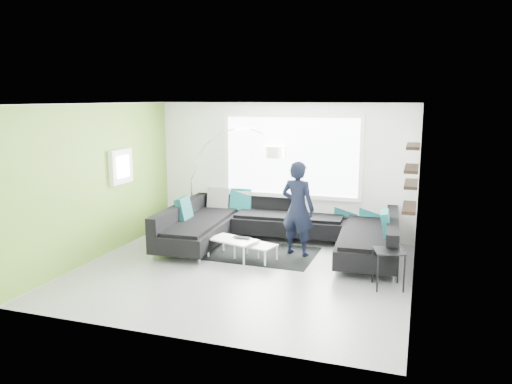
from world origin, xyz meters
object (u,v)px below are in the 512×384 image
arc_lamp (191,180)px  side_table (388,269)px  person (298,209)px  coffee_table (244,250)px  laptop (241,238)px  sectional_sofa (281,229)px

arc_lamp → side_table: bearing=-33.7°
person → coffee_table: bearing=46.1°
coffee_table → laptop: size_ratio=3.30×
sectional_sofa → arc_lamp: 2.50m
person → laptop: bearing=42.3°
sectional_sofa → side_table: size_ratio=7.42×
sectional_sofa → side_table: sectional_sofa is taller
coffee_table → side_table: side_table is taller
sectional_sofa → coffee_table: size_ratio=4.05×
laptop → coffee_table: bearing=-22.1°
coffee_table → sectional_sofa: bearing=74.3°
coffee_table → laptop: bearing=173.5°
side_table → person: size_ratio=0.34×
side_table → laptop: bearing=166.6°
coffee_table → person: bearing=49.9°
coffee_table → side_table: (2.57, -0.60, 0.12)m
coffee_table → person: size_ratio=0.62×
coffee_table → laptop: 0.21m
person → laptop: size_ratio=5.29×
person → laptop: 1.18m
side_table → laptop: 2.73m
side_table → laptop: size_ratio=1.80×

